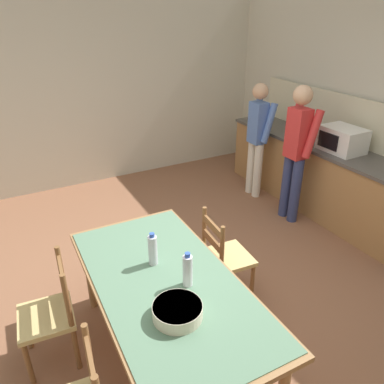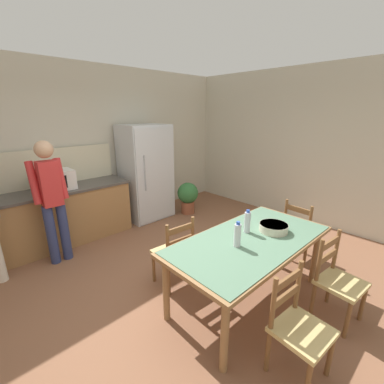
{
  "view_description": "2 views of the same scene",
  "coord_description": "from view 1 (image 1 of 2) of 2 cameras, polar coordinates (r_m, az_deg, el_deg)",
  "views": [
    {
      "loc": [
        2.4,
        -1.51,
        2.54
      ],
      "look_at": [
        -0.07,
        -0.17,
        1.14
      ],
      "focal_mm": 35.0,
      "sensor_mm": 36.0,
      "label": 1
    },
    {
      "loc": [
        -1.72,
        -2.04,
        2.09
      ],
      "look_at": [
        0.39,
        0.17,
        1.13
      ],
      "focal_mm": 24.0,
      "sensor_mm": 36.0,
      "label": 2
    }
  ],
  "objects": [
    {
      "name": "bottle_near_centre",
      "position": [
        2.85,
        -6.0,
        -8.75
      ],
      "size": [
        0.07,
        0.07,
        0.27
      ],
      "color": "silver",
      "rests_on": "dining_table"
    },
    {
      "name": "serving_bowl",
      "position": [
        2.46,
        -2.23,
        -17.59
      ],
      "size": [
        0.32,
        0.32,
        0.09
      ],
      "color": "beige",
      "rests_on": "dining_table"
    },
    {
      "name": "microwave",
      "position": [
        4.99,
        21.93,
        7.43
      ],
      "size": [
        0.5,
        0.39,
        0.3
      ],
      "color": "white",
      "rests_on": "kitchen_counter"
    },
    {
      "name": "ground_plane",
      "position": [
        3.81,
        2.89,
        -15.4
      ],
      "size": [
        8.32,
        8.32,
        0.0
      ],
      "primitive_type": "plane",
      "color": "brown"
    },
    {
      "name": "dining_table",
      "position": [
        2.8,
        -3.88,
        -14.7
      ],
      "size": [
        1.95,
        1.0,
        0.78
      ],
      "rotation": [
        0.0,
        0.0,
        -0.02
      ],
      "color": "olive",
      "rests_on": "ground"
    },
    {
      "name": "bottle_off_centre",
      "position": [
        2.64,
        -0.68,
        -11.85
      ],
      "size": [
        0.07,
        0.07,
        0.27
      ],
      "color": "silver",
      "rests_on": "dining_table"
    },
    {
      "name": "wall_left",
      "position": [
        5.96,
        -13.74,
        15.19
      ],
      "size": [
        0.12,
        5.2,
        2.9
      ],
      "primitive_type": "cube",
      "color": "beige",
      "rests_on": "ground"
    },
    {
      "name": "chair_side_far_left",
      "position": [
        3.56,
        4.99,
        -9.86
      ],
      "size": [
        0.45,
        0.43,
        0.91
      ],
      "rotation": [
        0.0,
        0.0,
        3.06
      ],
      "color": "brown",
      "rests_on": "ground"
    },
    {
      "name": "person_at_counter",
      "position": [
        4.8,
        15.65,
        6.45
      ],
      "size": [
        0.44,
        0.3,
        1.74
      ],
      "rotation": [
        0.0,
        0.0,
        1.57
      ],
      "color": "navy",
      "rests_on": "ground"
    },
    {
      "name": "counter_splashback",
      "position": [
        5.43,
        21.62,
        10.57
      ],
      "size": [
        2.91,
        0.03,
        0.6
      ],
      "primitive_type": "cube",
      "color": "beige",
      "rests_on": "kitchen_counter"
    },
    {
      "name": "kitchen_counter",
      "position": [
        5.44,
        18.13,
        2.64
      ],
      "size": [
        2.95,
        0.66,
        0.92
      ],
      "color": "#9E7042",
      "rests_on": "ground"
    },
    {
      "name": "person_at_sink",
      "position": [
        5.4,
        9.94,
        8.55
      ],
      "size": [
        0.41,
        0.28,
        1.63
      ],
      "rotation": [
        0.0,
        0.0,
        1.57
      ],
      "color": "silver",
      "rests_on": "ground"
    },
    {
      "name": "chair_side_near_left",
      "position": [
        3.18,
        -20.71,
        -17.05
      ],
      "size": [
        0.45,
        0.43,
        0.91
      ],
      "rotation": [
        0.0,
        0.0,
        -0.09
      ],
      "color": "brown",
      "rests_on": "ground"
    }
  ]
}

